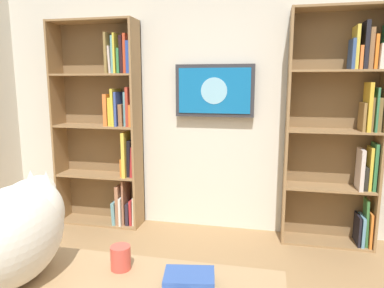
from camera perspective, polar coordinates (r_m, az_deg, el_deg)
The scene contains 7 objects.
wall_back at distance 3.59m, azimuth 2.90°, elevation 7.57°, with size 4.52×0.06×2.70m, color silver.
bookshelf_left at distance 3.46m, azimuth 23.11°, elevation 2.45°, with size 0.82×0.28×2.13m.
bookshelf_right at distance 3.77m, azimuth -13.32°, elevation 2.65°, with size 0.90×0.28×2.10m.
wall_mounted_tv at distance 3.49m, azimuth 3.64°, elevation 8.53°, with size 0.77×0.07×0.51m.
cat at distance 1.51m, azimuth -25.88°, elevation -12.01°, with size 0.29×0.58×0.39m.
coffee_mug at distance 1.51m, azimuth -11.38°, elevation -17.45°, with size 0.08×0.08×0.10m, color #D84C3F.
desk_book_stack at distance 1.38m, azimuth -0.22°, elevation -21.11°, with size 0.20×0.16×0.06m.
Camera 1 is at (-0.59, 1.31, 1.50)m, focal length 33.23 mm.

